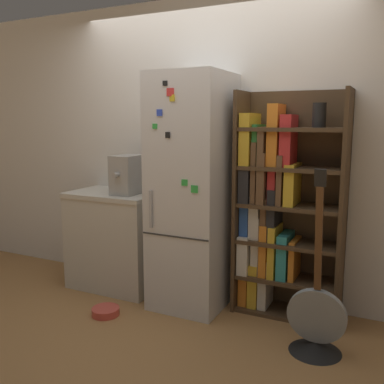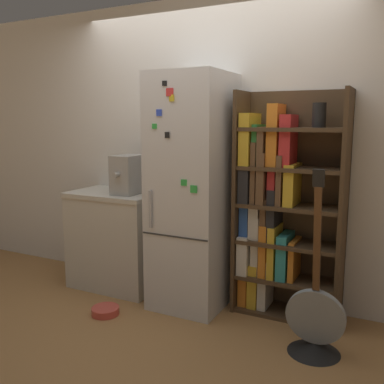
{
  "view_description": "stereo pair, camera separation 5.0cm",
  "coord_description": "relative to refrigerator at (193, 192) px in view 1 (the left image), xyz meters",
  "views": [
    {
      "loc": [
        1.52,
        -3.01,
        1.55
      ],
      "look_at": [
        -0.01,
        0.15,
        0.96
      ],
      "focal_mm": 40.0,
      "sensor_mm": 36.0,
      "label": 1
    },
    {
      "loc": [
        1.57,
        -2.99,
        1.55
      ],
      "look_at": [
        -0.01,
        0.15,
        0.96
      ],
      "focal_mm": 40.0,
      "sensor_mm": 36.0,
      "label": 2
    }
  ],
  "objects": [
    {
      "name": "ground_plane",
      "position": [
        0.0,
        -0.13,
        -0.96
      ],
      "size": [
        16.0,
        16.0,
        0.0
      ],
      "primitive_type": "plane",
      "color": "#A87542"
    },
    {
      "name": "kitchen_counter",
      "position": [
        -0.81,
        0.04,
        -0.51
      ],
      "size": [
        0.84,
        0.57,
        0.9
      ],
      "color": "beige",
      "rests_on": "ground_plane"
    },
    {
      "name": "bookshelf",
      "position": [
        0.67,
        0.16,
        -0.1
      ],
      "size": [
        0.83,
        0.36,
        1.78
      ],
      "color": "#4C3823",
      "rests_on": "ground_plane"
    },
    {
      "name": "guitar",
      "position": [
        1.1,
        -0.36,
        -0.79
      ],
      "size": [
        0.39,
        0.36,
        1.27
      ],
      "color": "black",
      "rests_on": "ground_plane"
    },
    {
      "name": "refrigerator",
      "position": [
        0.0,
        0.0,
        0.0
      ],
      "size": [
        0.58,
        0.66,
        1.93
      ],
      "color": "silver",
      "rests_on": "ground_plane"
    },
    {
      "name": "espresso_machine",
      "position": [
        -0.65,
        0.01,
        0.11
      ],
      "size": [
        0.21,
        0.36,
        0.35
      ],
      "color": "#A5A39E",
      "rests_on": "kitchen_counter"
    },
    {
      "name": "pet_bowl",
      "position": [
        -0.53,
        -0.53,
        -0.93
      ],
      "size": [
        0.22,
        0.22,
        0.06
      ],
      "color": "#D84C3F",
      "rests_on": "ground_plane"
    },
    {
      "name": "wall_back",
      "position": [
        0.0,
        0.34,
        0.34
      ],
      "size": [
        8.0,
        0.05,
        2.6
      ],
      "color": "white",
      "rests_on": "ground_plane"
    }
  ]
}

